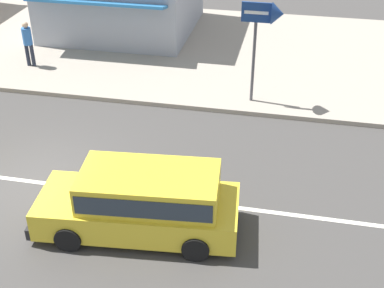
# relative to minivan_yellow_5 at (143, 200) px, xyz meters

# --- Properties ---
(ground_plane) EXTENTS (160.00, 160.00, 0.00)m
(ground_plane) POSITION_rel_minivan_yellow_5_xyz_m (-3.28, 1.20, -0.84)
(ground_plane) COLOR #423F3D
(lane_centre_stripe) EXTENTS (50.40, 0.14, 0.01)m
(lane_centre_stripe) POSITION_rel_minivan_yellow_5_xyz_m (-3.28, 1.20, -0.84)
(lane_centre_stripe) COLOR silver
(lane_centre_stripe) RESTS_ON ground
(kerb_strip) EXTENTS (68.00, 10.00, 0.15)m
(kerb_strip) POSITION_rel_minivan_yellow_5_xyz_m (-3.28, 10.92, -0.77)
(kerb_strip) COLOR #9E9384
(kerb_strip) RESTS_ON ground
(minivan_yellow_5) EXTENTS (4.77, 2.20, 1.56)m
(minivan_yellow_5) POSITION_rel_minivan_yellow_5_xyz_m (0.00, 0.00, 0.00)
(minivan_yellow_5) COLOR yellow
(minivan_yellow_5) RESTS_ON ground
(arrow_signboard) EXTENTS (1.27, 0.67, 3.30)m
(arrow_signboard) POSITION_rel_minivan_yellow_5_xyz_m (2.18, 6.70, 2.08)
(arrow_signboard) COLOR #4C4C51
(arrow_signboard) RESTS_ON kerb_strip
(pedestrian_near_clock) EXTENTS (0.34, 0.34, 1.69)m
(pedestrian_near_clock) POSITION_rel_minivan_yellow_5_xyz_m (-6.65, 7.91, 0.29)
(pedestrian_near_clock) COLOR #232838
(pedestrian_near_clock) RESTS_ON kerb_strip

